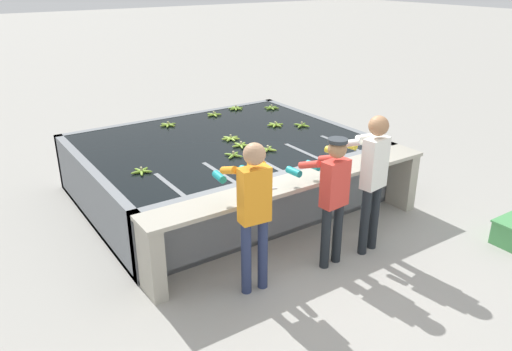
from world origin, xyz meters
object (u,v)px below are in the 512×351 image
object	(u,v)px
worker_2	(372,172)
banana_bunch_floating_2	(141,171)
worker_1	(332,191)
banana_bunch_ledge_0	(377,153)
worker_0	(253,204)
banana_bunch_floating_4	(302,125)
banana_bunch_floating_0	(214,114)
banana_bunch_floating_6	(268,149)
banana_bunch_floating_9	(241,145)
banana_bunch_floating_5	(168,125)
banana_bunch_floating_1	(272,108)
banana_bunch_floating_8	(233,155)
banana_bunch_floating_7	(275,125)
banana_bunch_floating_3	(231,138)
knife_0	(258,190)
banana_bunch_floating_10	(236,108)

from	to	relation	value
worker_2	banana_bunch_floating_2	world-z (taller)	worker_2
worker_1	worker_2	distance (m)	0.60
banana_bunch_ledge_0	worker_0	bearing A→B (deg)	-166.24
banana_bunch_floating_4	banana_bunch_floating_0	bearing A→B (deg)	122.66
banana_bunch_floating_6	banana_bunch_floating_9	bearing A→B (deg)	121.33
banana_bunch_floating_5	banana_bunch_floating_1	bearing A→B (deg)	-2.17
worker_0	worker_2	distance (m)	1.61
banana_bunch_floating_0	banana_bunch_floating_2	size ratio (longest dim) A/B	0.99
banana_bunch_floating_2	banana_bunch_floating_8	size ratio (longest dim) A/B	1.08
banana_bunch_floating_5	banana_bunch_ledge_0	distance (m)	3.39
banana_bunch_floating_7	banana_bunch_floating_1	bearing A→B (deg)	57.64
worker_0	banana_bunch_floating_8	bearing A→B (deg)	64.94
worker_0	worker_2	bearing A→B (deg)	-3.53
banana_bunch_floating_5	banana_bunch_floating_6	xyz separation A→B (m)	(0.66, -1.88, 0.00)
banana_bunch_floating_0	banana_bunch_floating_3	distance (m)	1.36
banana_bunch_ledge_0	knife_0	distance (m)	2.05
banana_bunch_floating_7	banana_bunch_floating_8	bearing A→B (deg)	-147.37
banana_bunch_floating_0	banana_bunch_floating_3	size ratio (longest dim) A/B	0.98
banana_bunch_floating_0	banana_bunch_ledge_0	xyz separation A→B (m)	(0.91, -2.97, 0.00)
banana_bunch_floating_7	banana_bunch_floating_10	distance (m)	1.23
banana_bunch_floating_0	banana_bunch_floating_2	world-z (taller)	same
banana_bunch_floating_10	knife_0	xyz separation A→B (m)	(-1.68, -3.20, -0.01)
banana_bunch_floating_6	banana_bunch_ledge_0	world-z (taller)	banana_bunch_ledge_0
banana_bunch_floating_4	banana_bunch_floating_5	xyz separation A→B (m)	(-1.79, 1.24, -0.00)
banana_bunch_floating_0	banana_bunch_floating_6	size ratio (longest dim) A/B	1.08
banana_bunch_floating_5	banana_bunch_floating_10	distance (m)	1.48
banana_bunch_floating_4	banana_bunch_floating_6	xyz separation A→B (m)	(-1.13, -0.64, 0.00)
banana_bunch_floating_0	banana_bunch_floating_4	xyz separation A→B (m)	(0.87, -1.36, 0.00)
banana_bunch_floating_0	banana_bunch_floating_1	bearing A→B (deg)	-10.00
worker_1	banana_bunch_ledge_0	distance (m)	1.58
banana_bunch_floating_0	banana_bunch_floating_4	world-z (taller)	same
banana_bunch_floating_0	banana_bunch_floating_7	size ratio (longest dim) A/B	0.98
worker_1	banana_bunch_floating_6	world-z (taller)	worker_1
banana_bunch_floating_6	banana_bunch_floating_7	size ratio (longest dim) A/B	0.91
worker_2	banana_bunch_floating_2	distance (m)	2.83
banana_bunch_floating_1	banana_bunch_floating_4	bearing A→B (deg)	-101.21
banana_bunch_floating_1	worker_0	bearing A→B (deg)	-128.12
banana_bunch_floating_9	banana_bunch_floating_7	bearing A→B (deg)	28.53
worker_2	banana_bunch_floating_5	distance (m)	3.69
banana_bunch_floating_0	knife_0	bearing A→B (deg)	-110.46
worker_1	worker_2	xyz separation A→B (m)	(0.59, -0.03, 0.11)
banana_bunch_floating_7	banana_bunch_ledge_0	distance (m)	1.91
banana_bunch_floating_5	banana_bunch_floating_3	bearing A→B (deg)	-67.59
worker_2	banana_bunch_floating_9	xyz separation A→B (m)	(-0.54, 2.03, -0.15)
banana_bunch_floating_9	banana_bunch_ledge_0	distance (m)	1.92
banana_bunch_floating_1	banana_bunch_floating_9	world-z (taller)	same
banana_bunch_floating_5	banana_bunch_ledge_0	world-z (taller)	banana_bunch_ledge_0
worker_0	banana_bunch_floating_3	bearing A→B (deg)	64.02
banana_bunch_floating_4	banana_bunch_floating_9	size ratio (longest dim) A/B	0.96
banana_bunch_floating_3	banana_bunch_floating_10	distance (m)	1.73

